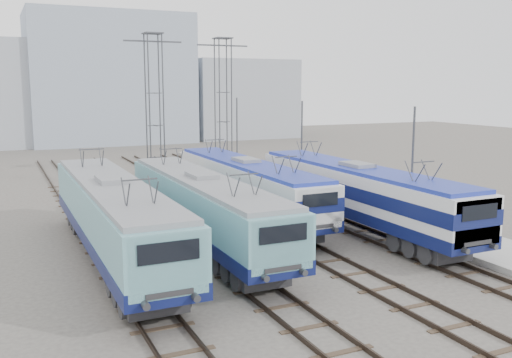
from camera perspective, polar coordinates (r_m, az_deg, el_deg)
The scene contains 14 objects.
ground at distance 25.86m, azimuth 2.98°, elevation -8.88°, with size 160.00×160.00×0.00m, color #514C47.
platform at distance 37.63m, azimuth 11.12°, elevation -3.01°, with size 4.00×70.00×0.30m, color #9E9E99.
locomotive_far_left at distance 26.80m, azimuth -14.02°, elevation -3.42°, with size 2.91×18.40×3.46m.
locomotive_center_left at distance 28.42m, azimuth -5.26°, elevation -2.66°, with size 2.78×17.56×3.30m.
locomotive_center_right at distance 34.46m, azimuth -0.89°, elevation -0.45°, with size 2.75×17.36×3.26m.
locomotive_far_right at distance 32.23m, azimuth 10.17°, elevation -1.18°, with size 2.82×17.84×3.35m.
catenary_tower_west at distance 45.23m, azimuth -10.10°, elevation 7.37°, with size 4.50×1.20×12.00m.
catenary_tower_east at distance 49.15m, azimuth -3.30°, elevation 7.64°, with size 4.50×1.20×12.00m.
mast_front at distance 31.41m, azimuth 15.33°, elevation 0.62°, with size 0.12×0.12×7.00m, color #3F4247.
mast_mid at distance 41.23m, azimuth 4.58°, elevation 2.93°, with size 0.12×0.12×7.00m, color #3F4247.
mast_rear at distance 51.97m, azimuth -1.91°, elevation 4.27°, with size 0.12×0.12×7.00m, color #3F4247.
safety_cone at distance 32.80m, azimuth 17.66°, elevation -4.30°, with size 0.32×0.32×0.59m, color orange.
building_center at distance 85.15m, azimuth -14.46°, elevation 9.66°, with size 22.00×14.00×18.00m, color #929FB0.
building_east at distance 90.95m, azimuth -1.77°, elevation 8.02°, with size 16.00×12.00×12.00m, color #989FA9.
Camera 1 is at (-11.46, -21.73, 8.07)m, focal length 40.00 mm.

